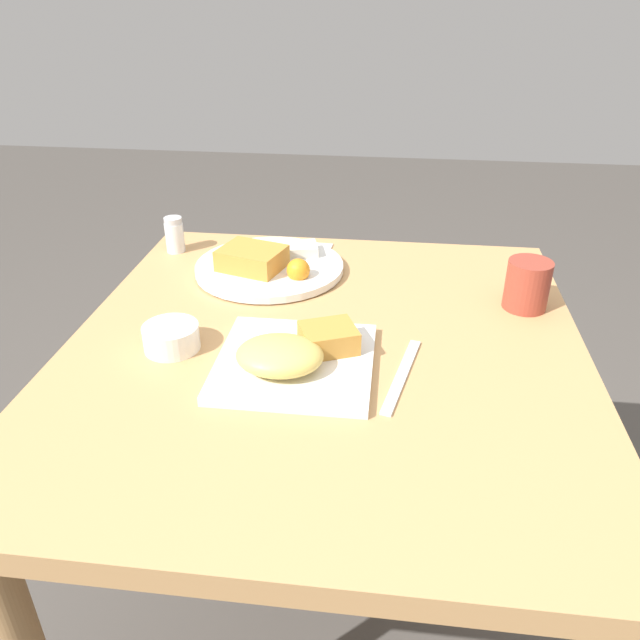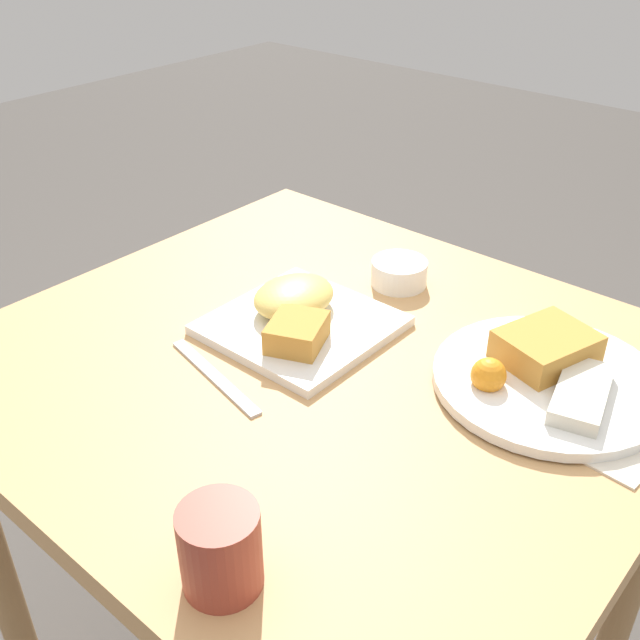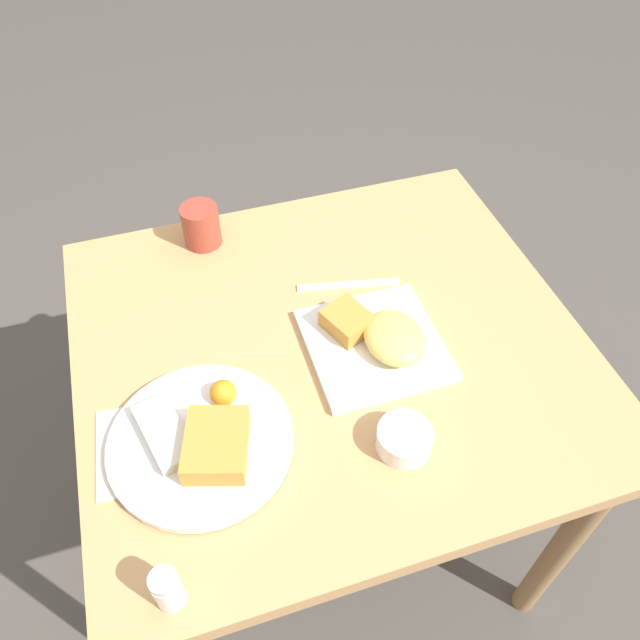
{
  "view_description": "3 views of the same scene",
  "coord_description": "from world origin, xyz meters",
  "px_view_note": "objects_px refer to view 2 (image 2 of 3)",
  "views": [
    {
      "loc": [
        0.1,
        -0.84,
        1.24
      ],
      "look_at": [
        -0.0,
        -0.03,
        0.79
      ],
      "focal_mm": 35.0,
      "sensor_mm": 36.0,
      "label": 1
    },
    {
      "loc": [
        0.62,
        0.53,
        1.3
      ],
      "look_at": [
        -0.02,
        -0.02,
        0.78
      ],
      "focal_mm": 42.0,
      "sensor_mm": 36.0,
      "label": 2
    },
    {
      "loc": [
        -0.67,
        0.23,
        1.59
      ],
      "look_at": [
        0.02,
        0.01,
        0.77
      ],
      "focal_mm": 35.0,
      "sensor_mm": 36.0,
      "label": 3
    }
  ],
  "objects_px": {
    "plate_oval_far": "(548,373)",
    "butter_knife": "(215,376)",
    "coffee_mug": "(220,549)",
    "sauce_ramekin": "(399,272)",
    "plate_square_near": "(298,315)"
  },
  "relations": [
    {
      "from": "plate_oval_far",
      "to": "butter_knife",
      "type": "distance_m",
      "value": 0.42
    },
    {
      "from": "plate_oval_far",
      "to": "butter_knife",
      "type": "relative_size",
      "value": 1.46
    },
    {
      "from": "butter_knife",
      "to": "coffee_mug",
      "type": "height_order",
      "value": "coffee_mug"
    },
    {
      "from": "coffee_mug",
      "to": "sauce_ramekin",
      "type": "bearing_deg",
      "value": -159.86
    },
    {
      "from": "plate_square_near",
      "to": "sauce_ramekin",
      "type": "distance_m",
      "value": 0.2
    },
    {
      "from": "butter_knife",
      "to": "coffee_mug",
      "type": "distance_m",
      "value": 0.32
    },
    {
      "from": "coffee_mug",
      "to": "plate_square_near",
      "type": "bearing_deg",
      "value": -146.83
    },
    {
      "from": "plate_square_near",
      "to": "butter_knife",
      "type": "distance_m",
      "value": 0.16
    },
    {
      "from": "plate_square_near",
      "to": "coffee_mug",
      "type": "height_order",
      "value": "coffee_mug"
    },
    {
      "from": "plate_square_near",
      "to": "plate_oval_far",
      "type": "distance_m",
      "value": 0.35
    },
    {
      "from": "sauce_ramekin",
      "to": "butter_knife",
      "type": "height_order",
      "value": "sauce_ramekin"
    },
    {
      "from": "plate_square_near",
      "to": "sauce_ramekin",
      "type": "xyz_separation_m",
      "value": [
        -0.2,
        0.03,
        -0.0
      ]
    },
    {
      "from": "plate_square_near",
      "to": "sauce_ramekin",
      "type": "bearing_deg",
      "value": 170.43
    },
    {
      "from": "plate_square_near",
      "to": "plate_oval_far",
      "type": "height_order",
      "value": "plate_square_near"
    },
    {
      "from": "plate_square_near",
      "to": "coffee_mug",
      "type": "relative_size",
      "value": 2.65
    }
  ]
}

